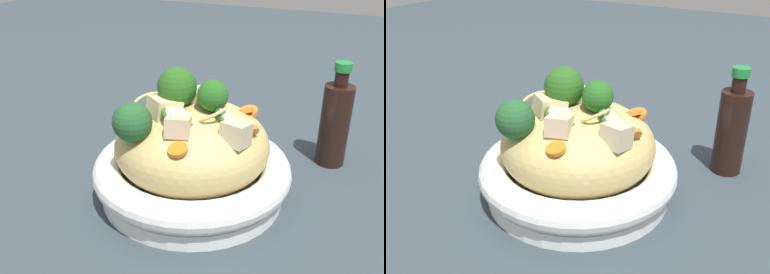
{
  "view_description": "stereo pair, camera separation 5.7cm",
  "coord_description": "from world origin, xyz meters",
  "views": [
    {
      "loc": [
        -0.47,
        -0.21,
        0.34
      ],
      "look_at": [
        0.0,
        0.0,
        0.09
      ],
      "focal_mm": 40.89,
      "sensor_mm": 36.0,
      "label": 1
    },
    {
      "loc": [
        -0.44,
        -0.26,
        0.34
      ],
      "look_at": [
        0.0,
        0.0,
        0.09
      ],
      "focal_mm": 40.89,
      "sensor_mm": 36.0,
      "label": 2
    }
  ],
  "objects": [
    {
      "name": "soy_sauce_bottle",
      "position": [
        0.17,
        -0.16,
        0.07
      ],
      "size": [
        0.04,
        0.04,
        0.16
      ],
      "color": "black",
      "rests_on": "ground_plane"
    },
    {
      "name": "noodle_heap",
      "position": [
        0.0,
        0.0,
        0.08
      ],
      "size": [
        0.2,
        0.2,
        0.12
      ],
      "color": "tan",
      "rests_on": "serving_bowl"
    },
    {
      "name": "chicken_chunks",
      "position": [
        -0.02,
        -0.01,
        0.13
      ],
      "size": [
        0.12,
        0.14,
        0.04
      ],
      "color": "beige",
      "rests_on": "serving_bowl"
    },
    {
      "name": "ground_plane",
      "position": [
        0.0,
        0.0,
        0.0
      ],
      "size": [
        3.0,
        3.0,
        0.0
      ],
      "primitive_type": "plane",
      "color": "#323D45"
    },
    {
      "name": "serving_bowl",
      "position": [
        0.0,
        0.0,
        0.03
      ],
      "size": [
        0.27,
        0.27,
        0.06
      ],
      "color": "white",
      "rests_on": "ground_plane"
    },
    {
      "name": "zucchini_slices",
      "position": [
        -0.0,
        -0.0,
        0.13
      ],
      "size": [
        0.13,
        0.12,
        0.03
      ],
      "color": "beige",
      "rests_on": "serving_bowl"
    },
    {
      "name": "broccoli_florets",
      "position": [
        -0.02,
        0.02,
        0.14
      ],
      "size": [
        0.14,
        0.13,
        0.08
      ],
      "color": "#98B273",
      "rests_on": "serving_bowl"
    },
    {
      "name": "carrot_coins",
      "position": [
        -0.02,
        -0.02,
        0.11
      ],
      "size": [
        0.17,
        0.16,
        0.03
      ],
      "color": "orange",
      "rests_on": "serving_bowl"
    }
  ]
}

